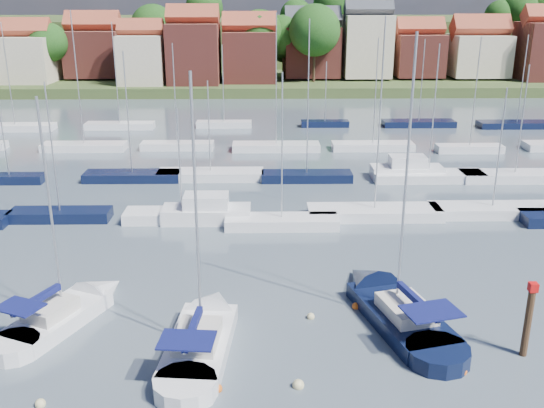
{
  "coord_description": "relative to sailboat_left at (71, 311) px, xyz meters",
  "views": [
    {
      "loc": [
        -0.87,
        -25.46,
        16.92
      ],
      "look_at": [
        -0.19,
        14.0,
        3.48
      ],
      "focal_mm": 40.0,
      "sensor_mm": 36.0,
      "label": 1
    }
  ],
  "objects": [
    {
      "name": "far_shore_town",
      "position": [
        13.83,
        127.9,
        4.24
      ],
      "size": [
        212.46,
        90.0,
        22.27
      ],
      "color": "#445329",
      "rests_on": "ground"
    },
    {
      "name": "buoy_g",
      "position": [
        13.4,
        -0.38,
        -0.36
      ],
      "size": [
        0.43,
        0.43,
        0.43
      ],
      "primitive_type": "sphere",
      "color": "beige",
      "rests_on": "ground"
    },
    {
      "name": "buoy_e",
      "position": [
        16.09,
        0.76,
        -0.36
      ],
      "size": [
        0.45,
        0.45,
        0.45
      ],
      "primitive_type": "sphere",
      "color": "#D85914",
      "rests_on": "ground"
    },
    {
      "name": "sailboat_centre",
      "position": [
        7.67,
        -2.38,
        -0.01
      ],
      "size": [
        3.93,
        11.33,
        15.12
      ],
      "rotation": [
        0.0,
        0.0,
        1.48
      ],
      "color": "silver",
      "rests_on": "ground"
    },
    {
      "name": "marina_field",
      "position": [
        13.51,
        30.38,
        0.07
      ],
      "size": [
        79.62,
        41.41,
        15.93
      ],
      "color": "silver",
      "rests_on": "ground"
    },
    {
      "name": "timber_piling",
      "position": [
        23.73,
        -4.22,
        0.61
      ],
      "size": [
        0.4,
        0.4,
        6.24
      ],
      "color": "#4C331E",
      "rests_on": "ground"
    },
    {
      "name": "buoy_d",
      "position": [
        12.34,
        -6.65,
        -0.36
      ],
      "size": [
        0.54,
        0.54,
        0.54
      ],
      "primitive_type": "sphere",
      "color": "beige",
      "rests_on": "ground"
    },
    {
      "name": "ground",
      "position": [
        11.6,
        35.23,
        -0.36
      ],
      "size": [
        260.0,
        260.0,
        0.0
      ],
      "primitive_type": "plane",
      "color": "#465460",
      "rests_on": "ground"
    },
    {
      "name": "buoy_c",
      "position": [
        8.65,
        -6.86,
        -0.36
      ],
      "size": [
        0.45,
        0.45,
        0.45
      ],
      "primitive_type": "sphere",
      "color": "#D85914",
      "rests_on": "ground"
    },
    {
      "name": "sailboat_navy",
      "position": [
        17.87,
        0.45,
        -0.01
      ],
      "size": [
        6.2,
        12.55,
        16.78
      ],
      "rotation": [
        0.0,
        0.0,
        1.83
      ],
      "color": "black",
      "rests_on": "ground"
    },
    {
      "name": "sailboat_left",
      "position": [
        0.0,
        0.0,
        0.0
      ],
      "size": [
        6.4,
        10.04,
        13.45
      ],
      "rotation": [
        0.0,
        0.0,
        1.15
      ],
      "color": "silver",
      "rests_on": "ground"
    },
    {
      "name": "buoy_f",
      "position": [
        20.19,
        -5.7,
        -0.36
      ],
      "size": [
        0.5,
        0.5,
        0.5
      ],
      "primitive_type": "sphere",
      "color": "#D85914",
      "rests_on": "ground"
    },
    {
      "name": "buoy_b",
      "position": [
        0.97,
        -7.82,
        -0.36
      ],
      "size": [
        0.47,
        0.47,
        0.47
      ],
      "primitive_type": "sphere",
      "color": "beige",
      "rests_on": "ground"
    }
  ]
}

